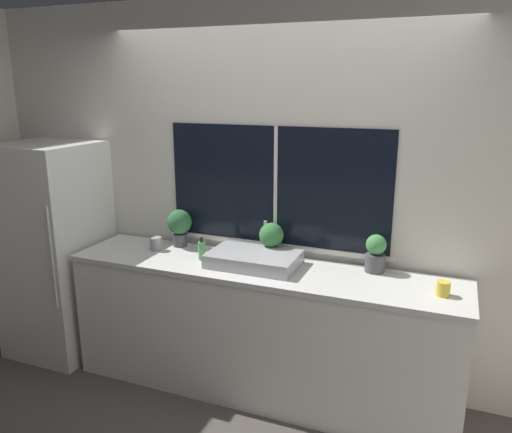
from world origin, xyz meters
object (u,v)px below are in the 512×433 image
refrigerator (55,250)px  mug_yellow (443,289)px  potted_plant_center (271,238)px  potted_plant_right (376,253)px  soap_bottle (202,250)px  sink (254,259)px  mug_grey (156,244)px  potted_plant_left (180,225)px

refrigerator → mug_yellow: bearing=-0.3°
potted_plant_center → potted_plant_right: 0.72m
potted_plant_right → mug_yellow: size_ratio=2.89×
soap_bottle → refrigerator: bearing=-179.3°
soap_bottle → sink: bearing=4.4°
potted_plant_center → soap_bottle: (-0.44, -0.21, -0.08)m
soap_bottle → mug_grey: bearing=171.8°
potted_plant_left → potted_plant_right: (1.45, 0.00, -0.04)m
potted_plant_left → mug_yellow: (1.88, -0.24, -0.12)m
soap_bottle → mug_grey: (-0.41, 0.06, -0.02)m
potted_plant_right → mug_yellow: potted_plant_right is taller
soap_bottle → mug_grey: size_ratio=1.69×
refrigerator → potted_plant_right: bearing=5.4°
potted_plant_center → mug_yellow: potted_plant_center is taller
potted_plant_right → mug_grey: potted_plant_right is taller
refrigerator → mug_grey: bearing=4.9°
mug_yellow → potted_plant_center: bearing=167.9°
mug_grey → mug_yellow: (2.00, -0.09, -0.00)m
potted_plant_center → soap_bottle: potted_plant_center is taller
potted_plant_center → mug_grey: bearing=-169.7°
sink → potted_plant_left: (-0.68, 0.18, 0.12)m
potted_plant_left → mug_grey: (-0.12, -0.15, -0.12)m
refrigerator → sink: bearing=1.6°
refrigerator → potted_plant_center: 1.77m
refrigerator → sink: size_ratio=2.83×
mug_grey → mug_yellow: mug_grey is taller
soap_bottle → mug_grey: 0.42m
refrigerator → sink: 1.69m
potted_plant_left → potted_plant_center: (0.74, 0.00, -0.02)m
mug_grey → potted_plant_left: bearing=53.4°
potted_plant_center → potted_plant_left: bearing=180.0°
mug_yellow → potted_plant_left: bearing=172.6°
potted_plant_right → soap_bottle: size_ratio=1.54×
potted_plant_left → soap_bottle: 0.38m
potted_plant_left → potted_plant_right: 1.46m
refrigerator → soap_bottle: (1.31, 0.02, 0.15)m
soap_bottle → mug_yellow: bearing=-1.1°
soap_bottle → mug_yellow: soap_bottle is taller
refrigerator → mug_yellow: 2.89m
potted_plant_right → mug_grey: size_ratio=2.59×
potted_plant_center → mug_grey: size_ratio=2.63×
refrigerator → potted_plant_center: refrigerator is taller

